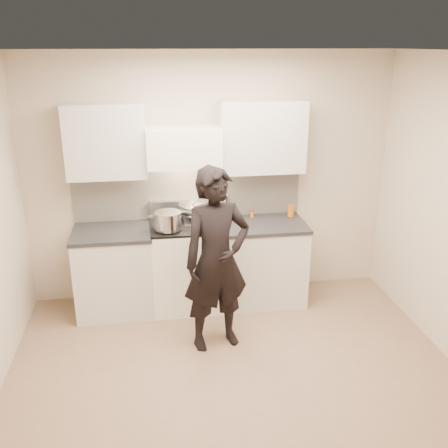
% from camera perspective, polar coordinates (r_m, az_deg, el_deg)
% --- Properties ---
extents(ground_plane, '(4.00, 4.00, 0.00)m').
position_cam_1_polar(ground_plane, '(4.53, 1.47, -17.46)').
color(ground_plane, '#876950').
extents(room_shell, '(4.04, 3.54, 2.70)m').
position_cam_1_polar(room_shell, '(4.12, -0.01, 3.68)').
color(room_shell, '#C6B295').
rests_on(room_shell, ground).
extents(stove, '(0.76, 0.65, 0.96)m').
position_cam_1_polar(stove, '(5.48, -4.17, -4.68)').
color(stove, white).
rests_on(stove, ground).
extents(counter_right, '(0.92, 0.67, 0.92)m').
position_cam_1_polar(counter_right, '(5.60, 4.36, -4.29)').
color(counter_right, silver).
rests_on(counter_right, ground).
extents(counter_left, '(0.82, 0.67, 0.92)m').
position_cam_1_polar(counter_left, '(5.49, -12.35, -5.22)').
color(counter_left, silver).
rests_on(counter_left, ground).
extents(wok, '(0.42, 0.51, 0.33)m').
position_cam_1_polar(wok, '(5.40, -2.96, 1.79)').
color(wok, silver).
rests_on(wok, stove).
extents(stock_pot, '(0.39, 0.32, 0.18)m').
position_cam_1_polar(stock_pot, '(5.12, -6.44, 0.39)').
color(stock_pot, silver).
rests_on(stock_pot, stove).
extents(utensil_crock, '(0.11, 0.11, 0.29)m').
position_cam_1_polar(utensil_crock, '(5.47, 0.26, 1.36)').
color(utensil_crock, '#B4B5BD').
rests_on(utensil_crock, counter_right).
extents(spice_jar, '(0.04, 0.04, 0.09)m').
position_cam_1_polar(spice_jar, '(5.58, 3.21, 1.24)').
color(spice_jar, orange).
rests_on(spice_jar, counter_right).
extents(oil_glass, '(0.07, 0.07, 0.13)m').
position_cam_1_polar(oil_glass, '(5.65, 7.66, 1.53)').
color(oil_glass, '#C56013').
rests_on(oil_glass, counter_right).
extents(person, '(0.73, 0.57, 1.76)m').
position_cam_1_polar(person, '(4.59, -0.85, -4.17)').
color(person, black).
rests_on(person, ground).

